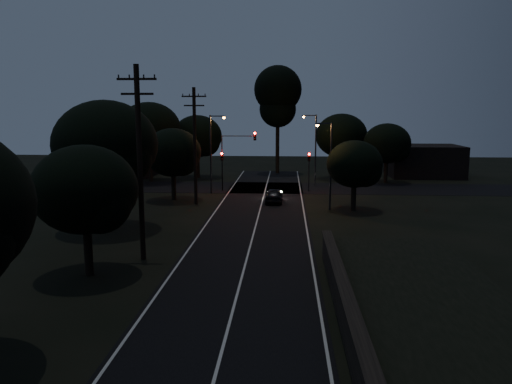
{
  "coord_description": "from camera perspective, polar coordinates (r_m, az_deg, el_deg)",
  "views": [
    {
      "loc": [
        2.24,
        -12.45,
        8.55
      ],
      "look_at": [
        0.0,
        24.0,
        2.5
      ],
      "focal_mm": 35.0,
      "sensor_mm": 36.0,
      "label": 1
    }
  ],
  "objects": [
    {
      "name": "tree_left_b",
      "position": [
        26.66,
        -18.68,
        -0.0
      ],
      "size": [
        5.37,
        5.37,
        6.82
      ],
      "color": "black",
      "rests_on": "ground"
    },
    {
      "name": "tree_far_e",
      "position": [
        60.67,
        14.94,
        5.28
      ],
      "size": [
        5.5,
        5.5,
        6.98
      ],
      "color": "black",
      "rests_on": "ground"
    },
    {
      "name": "utility_pole_mid",
      "position": [
        28.8,
        -13.15,
        3.56
      ],
      "size": [
        2.2,
        0.3,
        11.0
      ],
      "color": "black",
      "rests_on": "ground"
    },
    {
      "name": "signal_mast",
      "position": [
        52.86,
        -2.1,
        4.83
      ],
      "size": [
        3.7,
        0.35,
        6.25
      ],
      "color": "black",
      "rests_on": "ground"
    },
    {
      "name": "signal_left",
      "position": [
        53.19,
        -3.9,
        3.22
      ],
      "size": [
        0.28,
        0.35,
        4.1
      ],
      "color": "black",
      "rests_on": "ground"
    },
    {
      "name": "streetlight_b",
      "position": [
        56.67,
        6.64,
        5.38
      ],
      "size": [
        1.66,
        0.26,
        8.0
      ],
      "color": "black",
      "rests_on": "ground"
    },
    {
      "name": "car",
      "position": [
        46.35,
        2.08,
        -0.38
      ],
      "size": [
        1.67,
        3.98,
        1.35
      ],
      "primitive_type": "imported",
      "rotation": [
        0.0,
        0.0,
        3.12
      ],
      "color": "black",
      "rests_on": "ground"
    },
    {
      "name": "building_right",
      "position": [
        68.13,
        18.64,
        3.4
      ],
      "size": [
        9.0,
        7.0,
        4.0
      ],
      "primitive_type": "cube",
      "color": "black",
      "rests_on": "ground"
    },
    {
      "name": "tree_left_c",
      "position": [
        36.59,
        -16.5,
        4.98
      ],
      "size": [
        7.31,
        7.31,
        9.24
      ],
      "color": "black",
      "rests_on": "ground"
    },
    {
      "name": "tree_far_nw",
      "position": [
        63.39,
        -6.54,
        6.23
      ],
      "size": [
        6.22,
        6.22,
        7.88
      ],
      "color": "black",
      "rests_on": "ground"
    },
    {
      "name": "tree_far_w",
      "position": [
        60.5,
        -11.89,
        6.92
      ],
      "size": [
        7.41,
        7.41,
        9.44
      ],
      "color": "black",
      "rests_on": "ground"
    },
    {
      "name": "streetlight_a",
      "position": [
        51.16,
        -5.0,
        4.98
      ],
      "size": [
        1.66,
        0.26,
        8.0
      ],
      "color": "black",
      "rests_on": "ground"
    },
    {
      "name": "utility_pole_far",
      "position": [
        45.31,
        -7.0,
        5.46
      ],
      "size": [
        2.2,
        0.3,
        10.5
      ],
      "color": "black",
      "rests_on": "ground"
    },
    {
      "name": "tall_pine",
      "position": [
        67.49,
        2.51,
        10.92
      ],
      "size": [
        6.31,
        6.31,
        14.35
      ],
      "color": "black",
      "rests_on": "ground"
    },
    {
      "name": "retaining_wall",
      "position": [
        18.22,
        21.68,
        -17.12
      ],
      "size": [
        6.93,
        26.0,
        1.6
      ],
      "color": "black",
      "rests_on": "ground"
    },
    {
      "name": "building_left",
      "position": [
        68.48,
        -15.49,
        3.75
      ],
      "size": [
        10.0,
        8.0,
        4.4
      ],
      "primitive_type": "cube",
      "color": "black",
      "rests_on": "ground"
    },
    {
      "name": "tree_right_a",
      "position": [
        43.02,
        11.43,
        3.0
      ],
      "size": [
        4.72,
        4.72,
        6.01
      ],
      "color": "black",
      "rests_on": "ground"
    },
    {
      "name": "streetlight_c",
      "position": [
        42.81,
        8.33,
        3.68
      ],
      "size": [
        1.46,
        0.26,
        7.5
      ],
      "color": "black",
      "rests_on": "ground"
    },
    {
      "name": "signal_right",
      "position": [
        52.8,
        6.07,
        3.14
      ],
      "size": [
        0.28,
        0.35,
        4.1
      ],
      "color": "black",
      "rests_on": "ground"
    },
    {
      "name": "road_surface",
      "position": [
        44.46,
        0.56,
        -1.67
      ],
      "size": [
        60.0,
        70.0,
        0.03
      ],
      "color": "black",
      "rests_on": "ground"
    },
    {
      "name": "tree_left_d",
      "position": [
        47.71,
        -9.3,
        4.33
      ],
      "size": [
        5.39,
        5.39,
        6.84
      ],
      "color": "black",
      "rests_on": "ground"
    },
    {
      "name": "tree_far_ne",
      "position": [
        62.8,
        9.96,
        6.23
      ],
      "size": [
        6.38,
        6.38,
        8.08
      ],
      "color": "black",
      "rests_on": "ground"
    }
  ]
}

